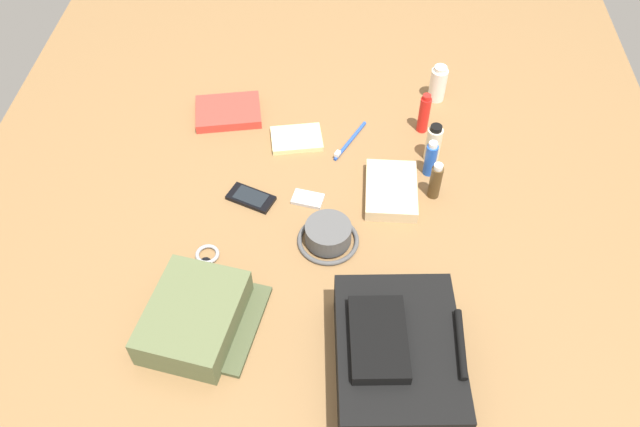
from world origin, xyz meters
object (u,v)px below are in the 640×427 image
cell_phone (251,198)px  notepad (297,139)px  bucket_hat (328,235)px  lotion_bottle (433,143)px  wristwatch (207,255)px  paperback_novel (228,112)px  toiletry_pouch (196,318)px  deodorant_spray (431,159)px  media_player (308,199)px  toothpaste_tube (438,84)px  backpack (396,356)px  cologne_bottle (436,181)px  toothbrush (349,142)px  sunscreen_spray (424,114)px  folded_towel (391,190)px

cell_phone → notepad: bearing=156.3°
bucket_hat → lotion_bottle: 0.43m
wristwatch → paperback_novel: bearing=-177.0°
toiletry_pouch → notepad: toiletry_pouch is taller
lotion_bottle → deodorant_spray: bearing=-10.2°
cell_phone → notepad: size_ratio=0.95×
notepad → cell_phone: bearing=-34.2°
media_player → toothpaste_tube: bearing=140.5°
backpack → cologne_bottle: size_ratio=3.11×
deodorant_spray → toothbrush: 0.26m
cologne_bottle → paperback_novel: 0.69m
toiletry_pouch → notepad: size_ratio=1.94×
bucket_hat → cologne_bottle: cologne_bottle is taller
cologne_bottle → cell_phone: 0.51m
cologne_bottle → media_player: size_ratio=1.28×
toothpaste_tube → bucket_hat: bearing=-27.7°
sunscreen_spray → lotion_bottle: 0.12m
notepad → folded_towel: 0.34m
toothbrush → bucket_hat: bearing=-6.5°
deodorant_spray → media_player: bearing=-69.6°
deodorant_spray → wristwatch: deodorant_spray is taller
deodorant_spray → notepad: bearing=-105.8°
bucket_hat → wristwatch: bearing=-77.6°
sunscreen_spray → bucket_hat: bearing=-30.5°
backpack → paperback_novel: size_ratio=1.66×
backpack → toothbrush: bearing=-170.3°
toothbrush → wristwatch: bearing=-38.5°
cologne_bottle → media_player: bearing=-83.5°
sunscreen_spray → cologne_bottle: 0.27m
lotion_bottle → toothbrush: size_ratio=0.72×
folded_towel → cell_phone: bearing=-84.0°
deodorant_spray → folded_towel: bearing=-49.8°
toiletry_pouch → toothpaste_tube: (-0.87, 0.61, 0.02)m
backpack → wristwatch: 0.55m
toothbrush → notepad: toothbrush is taller
sunscreen_spray → cologne_bottle: size_ratio=1.12×
backpack → wristwatch: backpack is taller
wristwatch → media_player: bearing=130.6°
media_player → toothbrush: toothbrush is taller
media_player → toothbrush: (-0.23, 0.11, 0.00)m
notepad → deodorant_spray: bearing=63.7°
backpack → lotion_bottle: (-0.68, 0.12, -0.01)m
backpack → paperback_novel: bearing=-148.9°
cologne_bottle → lotion_bottle: bearing=179.0°
media_player → lotion_bottle: bearing=118.2°
toiletry_pouch → deodorant_spray: size_ratio=2.49×
backpack → media_player: size_ratio=3.98×
cologne_bottle → notepad: size_ratio=0.79×
sunscreen_spray → lotion_bottle: (0.12, 0.02, -0.01)m
sunscreen_spray → cell_phone: sunscreen_spray is taller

